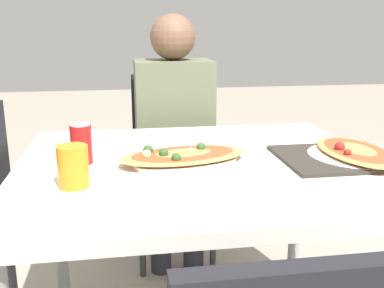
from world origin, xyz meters
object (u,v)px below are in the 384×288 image
chair_far_seated (171,158)px  pizza_main (183,157)px  person_seated (174,124)px  drink_glass (73,166)px  dining_table (200,182)px  pizza_second (357,153)px  soda_can (81,144)px

chair_far_seated → pizza_main: 0.88m
person_seated → drink_glass: 0.96m
dining_table → pizza_second: bearing=-5.0°
dining_table → pizza_second: (0.51, -0.04, 0.09)m
dining_table → soda_can: soda_can is taller
soda_can → pizza_second: soda_can is taller
pizza_main → drink_glass: drink_glass is taller
chair_far_seated → pizza_second: size_ratio=2.40×
dining_table → drink_glass: drink_glass is taller
drink_glass → pizza_second: 0.89m
soda_can → dining_table: bearing=-6.8°
soda_can → pizza_second: 0.88m
pizza_second → dining_table: bearing=175.0°
chair_far_seated → soda_can: size_ratio=7.38×
dining_table → person_seated: (-0.00, 0.71, 0.04)m
person_seated → soda_can: (-0.37, -0.67, 0.09)m
chair_far_seated → soda_can: (-0.37, -0.79, 0.29)m
drink_glass → person_seated: bearing=67.1°
chair_far_seated → dining_table: bearing=90.1°
pizza_main → soda_can: 0.32m
dining_table → soda_can: size_ratio=9.18×
chair_far_seated → pizza_second: chair_far_seated is taller
person_seated → soda_can: size_ratio=9.72×
drink_glass → pizza_second: bearing=8.0°
chair_far_seated → pizza_main: bearing=86.3°
dining_table → soda_can: 0.39m
soda_can → drink_glass: bearing=-91.4°
soda_can → pizza_second: bearing=-5.7°
pizza_second → person_seated: bearing=123.9°
chair_far_seated → pizza_second: 1.05m
pizza_second → chair_far_seated: bearing=120.2°
chair_far_seated → person_seated: (0.00, -0.12, 0.20)m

